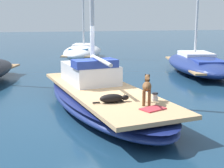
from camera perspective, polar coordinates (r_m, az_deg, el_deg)
ground_plane at (r=9.62m, az=-1.63°, el=-4.73°), size 120.00×120.00×0.00m
sailboat_main at (r=9.53m, az=-1.64°, el=-2.80°), size 3.41×7.50×0.66m
cabin_house at (r=10.41m, az=-3.97°, el=2.20°), size 1.67×2.38×0.84m
dog_black at (r=7.91m, az=0.12°, el=-2.61°), size 0.95×0.28×0.22m
dog_brown at (r=7.78m, az=6.34°, el=-0.53°), size 0.45×0.89×0.70m
deck_winch at (r=8.14m, az=7.78°, el=-2.36°), size 0.16×0.16×0.21m
deck_towel at (r=7.39m, az=7.40°, el=-4.47°), size 0.65×0.54×0.03m
moored_boat_starboard_side at (r=16.63m, az=15.38°, el=3.63°), size 4.19×7.18×6.28m
moored_boat_far_astern at (r=21.71m, az=-5.35°, el=5.89°), size 4.17×6.14×6.97m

